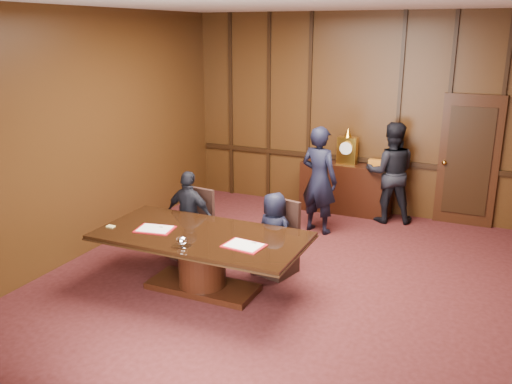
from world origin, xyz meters
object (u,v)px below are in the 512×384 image
at_px(sideboard, 346,186).
at_px(witness_left, 319,180).
at_px(signatory_left, 190,216).
at_px(signatory_right, 274,234).
at_px(witness_right, 390,173).
at_px(conference_table, 202,252).

bearing_deg(sideboard, witness_left, -96.95).
distance_m(sideboard, signatory_left, 3.31).
height_order(sideboard, signatory_right, sideboard).
xyz_separation_m(witness_left, witness_right, (0.95, 0.99, -0.01)).
bearing_deg(sideboard, witness_right, -11.24).
xyz_separation_m(signatory_right, witness_left, (0.03, 1.81, 0.30)).
relative_size(signatory_right, witness_right, 0.66).
relative_size(conference_table, witness_left, 1.50).
distance_m(witness_left, witness_right, 1.37).
distance_m(conference_table, signatory_left, 1.04).
relative_size(witness_left, witness_right, 1.01).
xyz_separation_m(signatory_left, witness_right, (2.28, 2.80, 0.21)).
bearing_deg(witness_right, witness_left, 30.54).
bearing_deg(sideboard, signatory_right, -93.34).
height_order(sideboard, witness_left, witness_left).
bearing_deg(witness_right, conference_table, 49.84).
height_order(conference_table, signatory_left, signatory_left).
height_order(signatory_left, witness_left, witness_left).
relative_size(sideboard, conference_table, 0.61).
bearing_deg(signatory_left, signatory_right, -176.37).
relative_size(signatory_right, witness_left, 0.66).
bearing_deg(signatory_left, witness_right, -125.49).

